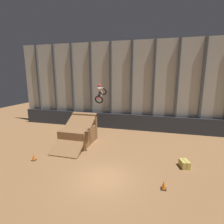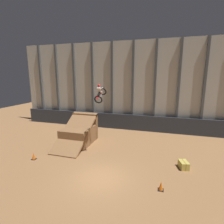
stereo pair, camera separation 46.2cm
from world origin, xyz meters
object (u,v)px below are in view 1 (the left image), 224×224
object	(u,v)px
dirt_ramp	(79,133)
rider_bike_solo	(101,93)
traffic_cone_near_ramp	(34,157)
hay_bale_trackside	(184,164)
traffic_cone_arena_edge	(164,185)

from	to	relation	value
dirt_ramp	rider_bike_solo	xyz separation A→B (m)	(2.98, -1.64, 4.46)
rider_bike_solo	traffic_cone_near_ramp	size ratio (longest dim) A/B	3.22
dirt_ramp	traffic_cone_near_ramp	xyz separation A→B (m)	(-2.00, -4.67, -0.75)
hay_bale_trackside	traffic_cone_arena_edge	bearing A→B (deg)	-116.73
traffic_cone_near_ramp	traffic_cone_arena_edge	bearing A→B (deg)	-6.41
dirt_ramp	hay_bale_trackside	bearing A→B (deg)	-14.63
rider_bike_solo	traffic_cone_arena_edge	size ratio (longest dim) A/B	3.22
rider_bike_solo	traffic_cone_near_ramp	xyz separation A→B (m)	(-4.97, -3.03, -5.20)
traffic_cone_near_ramp	traffic_cone_arena_edge	xyz separation A→B (m)	(10.46, -1.18, 0.00)
dirt_ramp	rider_bike_solo	world-z (taller)	rider_bike_solo
rider_bike_solo	traffic_cone_arena_edge	xyz separation A→B (m)	(5.49, -4.20, -5.20)
rider_bike_solo	hay_bale_trackside	world-z (taller)	rider_bike_solo
dirt_ramp	traffic_cone_near_ramp	bearing A→B (deg)	-113.17
dirt_ramp	traffic_cone_arena_edge	bearing A→B (deg)	-34.61
hay_bale_trackside	traffic_cone_near_ramp	bearing A→B (deg)	-170.44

